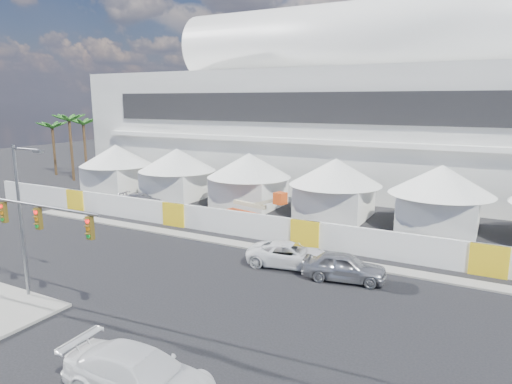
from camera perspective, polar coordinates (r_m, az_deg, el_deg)
The scene contains 12 objects.
ground at distance 25.95m, azimuth -19.70°, elevation -13.32°, with size 160.00×160.00×0.00m, color black.
stadium at distance 57.74m, azimuth 19.26°, elevation 9.68°, with size 80.00×24.80×21.98m.
tent_row at distance 43.80m, azimuth 4.28°, elevation 1.63°, with size 53.40×8.40×5.40m.
hoarding_fence at distance 33.66m, azimuth 6.21°, elevation -5.17°, with size 70.00×0.25×2.00m, color white.
palm_cluster at distance 68.42m, azimuth -20.78°, elevation 7.59°, with size 10.60×10.60×8.55m.
sedan_silver at distance 27.99m, azimuth 10.96°, elevation -9.13°, with size 4.96×1.99×1.69m, color #A3A4A7.
pickup_curb at distance 29.82m, azimuth 4.23°, elevation -7.82°, with size 5.50×2.53×1.53m, color white.
pickup_near at distance 18.09m, azimuth -14.29°, elevation -21.36°, with size 6.06×2.47×1.76m, color white.
lot_car_c at distance 47.50m, azimuth -14.12°, elevation -0.97°, with size 4.60×1.87×1.34m, color #B1B1B6.
traffic_mast at distance 26.70m, azimuth -29.02°, elevation -4.84°, with size 9.49×0.62×6.33m.
streetlight_median at distance 26.88m, azimuth -27.17°, elevation -2.14°, with size 2.27×0.23×8.19m.
boom_lift at distance 39.41m, azimuth -1.19°, elevation -2.78°, with size 6.81×2.28×3.36m.
Camera 1 is at (17.96, -15.48, 10.57)m, focal length 32.00 mm.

